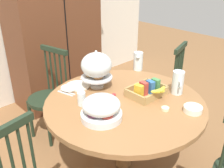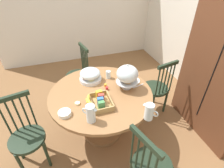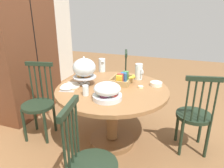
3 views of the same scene
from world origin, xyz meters
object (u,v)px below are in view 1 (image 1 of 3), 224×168
wooden_armoire (54,29)px  windsor_chair_by_cabinet (164,87)px  cereal_basket (148,90)px  china_plate_large (78,86)px  fruit_platter_covered (101,108)px  china_plate_small (69,88)px  cereal_bowl (193,109)px  windsor_chair_facing_door (49,98)px  milk_pitcher (138,62)px  drinking_glass (82,99)px  orange_juice_pitcher (178,83)px  dining_table (124,121)px  butter_dish (165,109)px  pastry_stand_with_dome (96,66)px

wooden_armoire → windsor_chair_by_cabinet: wooden_armoire is taller
cereal_basket → china_plate_large: cereal_basket is taller
fruit_platter_covered → china_plate_small: bearing=79.6°
fruit_platter_covered → cereal_bowl: (0.56, -0.41, -0.06)m
windsor_chair_facing_door → fruit_platter_covered: (-0.13, -1.00, 0.37)m
windsor_chair_facing_door → china_plate_small: 0.55m
milk_pitcher → china_plate_large: 0.71m
milk_pitcher → cereal_basket: (-0.37, -0.43, -0.04)m
cereal_basket → wooden_armoire: bearing=84.7°
china_plate_small → cereal_bowl: size_ratio=1.07×
wooden_armoire → drinking_glass: (-0.65, -1.41, -0.19)m
windsor_chair_facing_door → fruit_platter_covered: bearing=-97.6°
windsor_chair_facing_door → cereal_bowl: windsor_chair_facing_door is taller
orange_juice_pitcher → china_plate_large: bearing=127.8°
dining_table → windsor_chair_facing_door: windsor_chair_facing_door is taller
cereal_bowl → milk_pitcher: bearing=68.8°
wooden_armoire → dining_table: (-0.36, -1.60, -0.44)m
windsor_chair_facing_door → butter_dish: 1.31m
windsor_chair_by_cabinet → wooden_armoire: bearing=112.3°
fruit_platter_covered → drinking_glass: fruit_platter_covered is taller
dining_table → orange_juice_pitcher: 0.55m
china_plate_small → windsor_chair_facing_door: bearing=85.7°
fruit_platter_covered → butter_dish: 0.50m
drinking_glass → butter_dish: 0.65m
dining_table → fruit_platter_covered: bearing=-168.8°
dining_table → orange_juice_pitcher: bearing=-27.0°
drinking_glass → windsor_chair_facing_door: bearing=81.0°
orange_juice_pitcher → butter_dish: (-0.30, -0.10, -0.08)m
dining_table → milk_pitcher: milk_pitcher is taller
milk_pitcher → butter_dish: (-0.45, -0.67, -0.08)m
milk_pitcher → butter_dish: bearing=-123.9°
windsor_chair_by_cabinet → fruit_platter_covered: 1.32m
windsor_chair_facing_door → butter_dish: (0.30, -1.24, 0.30)m
cereal_bowl → drinking_glass: size_ratio=1.27×
wooden_armoire → dining_table: wooden_armoire is taller
milk_pitcher → butter_dish: size_ratio=3.14×
fruit_platter_covered → butter_dish: size_ratio=5.00×
dining_table → cereal_basket: size_ratio=4.11×
milk_pitcher → cereal_basket: 0.57m
fruit_platter_covered → milk_pitcher: 0.98m
orange_juice_pitcher → drinking_glass: (-0.71, 0.41, -0.04)m
cereal_basket → cereal_bowl: cereal_basket is taller
wooden_armoire → fruit_platter_covered: size_ratio=6.53×
wooden_armoire → windsor_chair_by_cabinet: 1.56m
pastry_stand_with_dome → cereal_basket: 0.49m
windsor_chair_by_cabinet → china_plate_small: (-1.12, 0.23, 0.30)m
windsor_chair_facing_door → fruit_platter_covered: 1.07m
orange_juice_pitcher → cereal_basket: bearing=145.3°
cereal_basket → china_plate_large: 0.64m
wooden_armoire → windsor_chair_by_cabinet: (0.55, -1.35, -0.53)m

